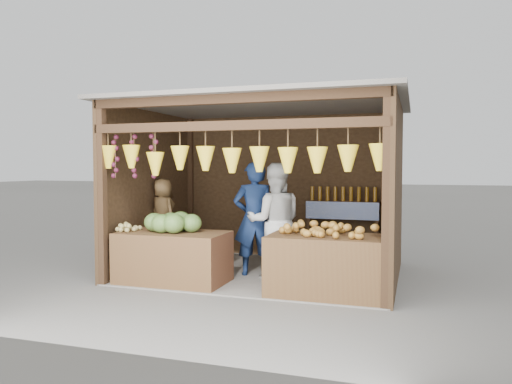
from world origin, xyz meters
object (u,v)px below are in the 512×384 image
Objects in this scene: man_standing at (254,219)px; woman_standing at (275,221)px; vendor_seated at (163,213)px; counter_right at (327,266)px; counter_left at (173,258)px.

woman_standing is (0.36, -0.11, -0.01)m from man_standing.
man_standing is at bearing -159.28° from vendor_seated.
woman_standing is at bearing 141.43° from counter_right.
counter_left is 2.23m from counter_right.
man_standing is (-1.27, 0.84, 0.48)m from counter_right.
counter_right is at bearing 122.67° from man_standing.
man_standing reaches higher than vendor_seated.
woman_standing is (-0.91, 0.73, 0.47)m from counter_right.
counter_left is at bearing 17.00° from man_standing.
counter_left is 0.88× the size of man_standing.
counter_left is at bearing 179.55° from counter_right.
woman_standing is 2.03m from vendor_seated.
man_standing is (0.96, 0.83, 0.51)m from counter_left.
vendor_seated reaches higher than counter_right.
vendor_seated is at bearing 125.11° from counter_left.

